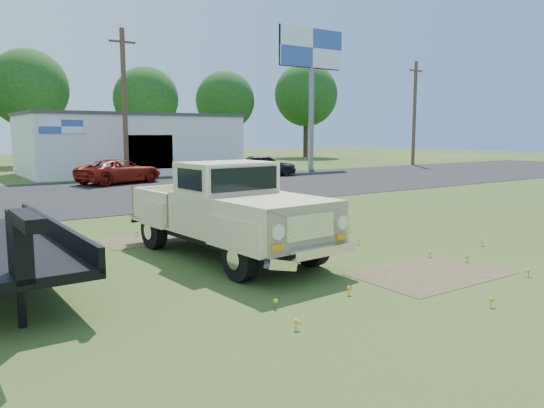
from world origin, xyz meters
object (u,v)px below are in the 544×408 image
(vintage_pickup_truck, at_px, (227,210))
(red_pickup, at_px, (120,172))
(billboard, at_px, (311,60))
(dark_sedan, at_px, (265,165))

(vintage_pickup_truck, distance_m, red_pickup, 19.26)
(red_pickup, bearing_deg, billboard, -93.89)
(vintage_pickup_truck, height_order, dark_sedan, vintage_pickup_truck)
(dark_sedan, bearing_deg, billboard, -35.18)
(billboard, height_order, vintage_pickup_truck, billboard)
(red_pickup, distance_m, dark_sedan, 9.69)
(red_pickup, height_order, dark_sedan, dark_sedan)
(vintage_pickup_truck, xyz_separation_m, dark_sedan, (13.54, 18.71, -0.39))
(vintage_pickup_truck, bearing_deg, billboard, 43.99)
(red_pickup, bearing_deg, dark_sedan, -109.47)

